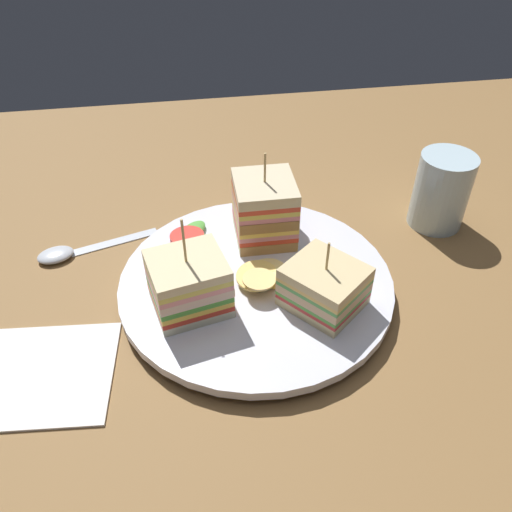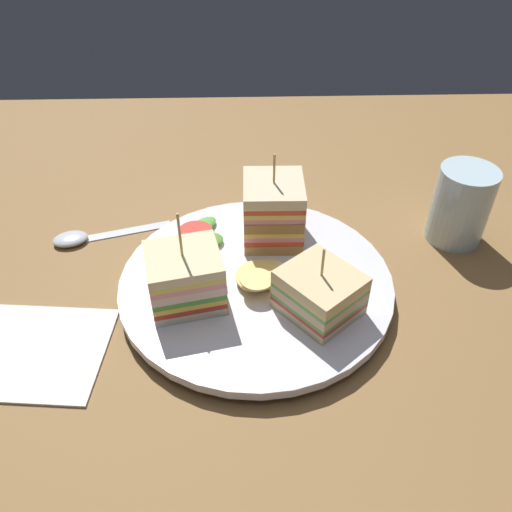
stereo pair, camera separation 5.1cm
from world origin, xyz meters
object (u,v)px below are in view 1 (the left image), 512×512
Objects in this scene: plate at (256,284)px; sandwich_wedge_1 at (189,284)px; sandwich_wedge_0 at (264,210)px; napkin at (41,373)px; drinking_glass at (440,195)px; sandwich_wedge_2 at (324,286)px; chip_pile at (265,275)px; spoon at (68,252)px.

sandwich_wedge_1 reaches higher than plate.
sandwich_wedge_0 is 0.81× the size of napkin.
drinking_glass is (-23.21, -8.51, 2.76)cm from plate.
chip_pile is (4.92, -3.81, -1.30)cm from sandwich_wedge_2.
plate is at bearing 20.14° from drinking_glass.
sandwich_wedge_2 reaches higher than napkin.
spoon is (21.88, -2.17, -4.84)cm from sandwich_wedge_0.
drinking_glass is (-17.46, -12.96, -0.15)cm from sandwich_wedge_2.
spoon is (13.08, -11.88, -4.16)cm from sandwich_wedge_1.
sandwich_wedge_2 is at bearing 142.25° from plate.
sandwich_wedge_1 reaches higher than spoon.
sandwich_wedge_0 is 21.25cm from drinking_glass.
drinking_glass reaches higher than napkin.
sandwich_wedge_0 reaches higher than sandwich_wedge_2.
napkin is 46.65cm from drinking_glass.
spoon is at bearing 21.88° from sandwich_wedge_2.
sandwich_wedge_2 is 21.75cm from drinking_glass.
napkin is at bearing -56.60° from sandwich_wedge_0.
sandwich_wedge_1 is 1.14× the size of drinking_glass.
sandwich_wedge_2 is at bearing 135.83° from spoon.
napkin is at bearing 56.51° from sandwich_wedge_2.
sandwich_wedge_0 reaches higher than spoon.
spoon is at bearing -24.76° from plate.
sandwich_wedge_1 reaches higher than sandwich_wedge_2.
sandwich_wedge_1 is 0.75× the size of spoon.
sandwich_wedge_0 is 12.07cm from sandwich_wedge_2.
sandwich_wedge_0 is 27.23cm from napkin.
plate is 21.81cm from napkin.
sandwich_wedge_1 reaches higher than napkin.
sandwich_wedge_2 reaches higher than plate.
sandwich_wedge_1 is 15.16cm from napkin.
chip_pile reaches higher than spoon.
chip_pile is (-0.82, 0.64, 1.60)cm from plate.
sandwich_wedge_0 is at bearing -22.24° from sandwich_wedge_2.
napkin is 1.42× the size of drinking_glass.
sandwich_wedge_1 is 1.11× the size of sandwich_wedge_2.
sandwich_wedge_2 is at bearing 142.28° from chip_pile.
plate is 3.11× the size of drinking_glass.
chip_pile is at bearing 142.10° from plate.
chip_pile reaches higher than plate.
plate is 8.39cm from sandwich_wedge_0.
drinking_glass is at bearing -159.87° from napkin.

